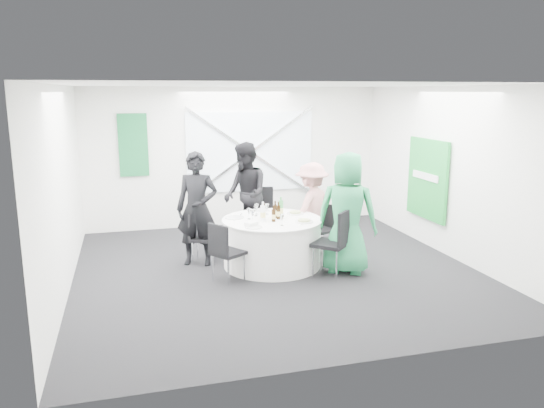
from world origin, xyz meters
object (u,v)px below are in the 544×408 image
object	(u,v)px
chair_front_right	(336,238)
person_man_back_left	(197,209)
person_man_back	(245,194)
clear_water_bottle	(263,213)
chair_back_right	(326,225)
person_woman_green	(347,213)
person_woman_pink	(312,208)
green_water_bottle	(281,209)
chair_front_left	(224,248)
chair_back	(262,211)
banquet_table	(272,242)
chair_back_left	(199,234)

from	to	relation	value
chair_front_right	person_man_back_left	bearing A→B (deg)	-77.05
person_man_back	clear_water_bottle	world-z (taller)	person_man_back
chair_back_right	person_woman_green	world-z (taller)	person_woman_green
person_man_back_left	person_woman_pink	world-z (taller)	person_man_back_left
person_woman_pink	green_water_bottle	bearing A→B (deg)	0.76
chair_front_left	person_man_back_left	bearing A→B (deg)	-19.10
person_woman_green	person_man_back_left	bearing A→B (deg)	5.32
chair_back	person_man_back_left	xyz separation A→B (m)	(-1.26, -0.83, 0.30)
banquet_table	person_man_back	bearing A→B (deg)	96.56
banquet_table	chair_front_right	xyz separation A→B (m)	(0.77, -0.76, 0.22)
person_man_back	person_woman_green	bearing A→B (deg)	25.39
person_man_back_left	clear_water_bottle	distance (m)	1.06
chair_back	green_water_bottle	world-z (taller)	green_water_bottle
chair_front_right	person_man_back_left	world-z (taller)	person_man_back_left
chair_back_left	person_woman_pink	xyz separation A→B (m)	(1.94, 0.10, 0.29)
chair_front_right	person_man_back	world-z (taller)	person_man_back
person_man_back	clear_water_bottle	distance (m)	1.32
chair_back	chair_front_right	bearing A→B (deg)	-65.82
person_woman_pink	person_man_back	bearing A→B (deg)	-68.14
person_man_back_left	person_man_back	size ratio (longest dim) A/B	0.98
banquet_table	clear_water_bottle	xyz separation A→B (m)	(-0.16, -0.07, 0.50)
chair_back_left	person_man_back	distance (m)	1.31
chair_back	chair_front_right	distance (m)	2.08
chair_back	chair_back_left	xyz separation A→B (m)	(-1.23, -0.77, -0.13)
chair_front_left	person_woman_green	bearing A→B (deg)	-123.94
chair_back_right	person_woman_pink	bearing A→B (deg)	-131.80
chair_front_right	person_woman_pink	size ratio (longest dim) A/B	0.66
banquet_table	chair_back_left	bearing A→B (deg)	156.97
person_woman_pink	clear_water_bottle	xyz separation A→B (m)	(-1.01, -0.63, 0.11)
banquet_table	chair_back	size ratio (longest dim) A/B	1.52
chair_back_right	chair_front_right	distance (m)	1.29
chair_front_left	person_woman_green	xyz separation A→B (m)	(1.87, -0.02, 0.41)
chair_front_left	banquet_table	bearing A→B (deg)	-90.00
person_man_back	chair_front_left	bearing A→B (deg)	-28.19
person_man_back	chair_back_right	bearing A→B (deg)	51.45
chair_back	person_woman_pink	distance (m)	0.99
chair_back_left	chair_front_left	xyz separation A→B (m)	(0.22, -1.03, 0.04)
chair_front_right	person_woman_green	distance (m)	0.43
chair_front_right	green_water_bottle	distance (m)	1.08
chair_back_left	green_water_bottle	distance (m)	1.37
banquet_table	person_woman_pink	size ratio (longest dim) A/B	1.01
person_woman_green	clear_water_bottle	size ratio (longest dim) A/B	6.19
person_woman_green	chair_front_left	bearing A→B (deg)	29.73
person_man_back_left	green_water_bottle	world-z (taller)	person_man_back_left
chair_back_right	green_water_bottle	world-z (taller)	green_water_bottle
person_man_back	clear_water_bottle	bearing A→B (deg)	-7.43
chair_back	chair_front_right	world-z (taller)	chair_back
chair_back_right	person_man_back	bearing A→B (deg)	-145.97
chair_back_right	clear_water_bottle	size ratio (longest dim) A/B	2.73
chair_back	chair_back_right	distance (m)	1.21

